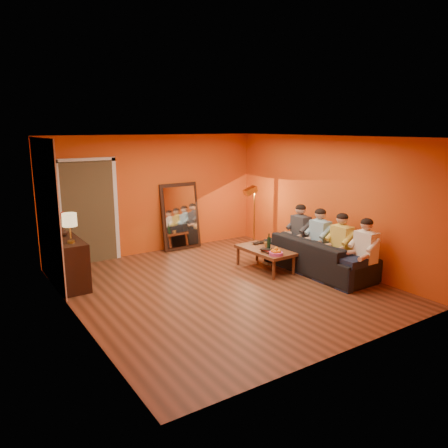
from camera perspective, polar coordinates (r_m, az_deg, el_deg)
room_shell at (r=7.74m, az=-1.64°, el=1.68°), size 5.00×5.50×2.60m
white_accent at (r=8.12m, az=-22.10°, el=1.28°), size 0.02×1.90×2.58m
doorway_recess at (r=9.43m, az=-17.45°, el=1.53°), size 1.06×0.30×2.10m
door_jamb_left at (r=9.18m, az=-20.65°, el=1.01°), size 0.08×0.06×2.20m
door_jamb_right at (r=9.48m, az=-13.94°, el=1.80°), size 0.08×0.06×2.20m
door_header at (r=9.18m, az=-17.68°, el=7.98°), size 1.22×0.06×0.08m
mirror_frame at (r=10.04m, az=-5.73°, el=1.01°), size 0.92×0.27×1.51m
mirror_glass at (r=10.00m, az=-5.62°, el=0.97°), size 0.78×0.21×1.35m
sideboard at (r=8.19m, az=-19.63°, el=-4.76°), size 0.44×1.18×0.85m
table_lamp at (r=7.73m, az=-19.46°, el=-0.52°), size 0.24×0.24×0.51m
sofa at (r=8.67m, az=12.19°, el=-3.97°), size 2.29×0.90×0.67m
coffee_table at (r=8.68m, az=5.36°, el=-4.59°), size 0.65×1.24×0.42m
floor_lamp at (r=9.88m, az=3.96°, el=0.63°), size 0.32×0.27×1.44m
dog at (r=9.25m, az=8.65°, el=-2.84°), size 0.50×0.63×0.65m
person_far_left at (r=8.06m, az=17.99°, el=-3.54°), size 0.70×0.44×1.22m
person_mid_left at (r=8.40m, az=15.08°, el=-2.72°), size 0.70×0.44×1.22m
person_mid_right at (r=8.76m, az=12.41°, el=-1.95°), size 0.70×0.44×1.22m
person_far_right at (r=9.13m, az=9.95°, el=-1.24°), size 0.70×0.44×1.22m
fruit_bowl at (r=8.20m, az=6.81°, el=-3.53°), size 0.26×0.26×0.16m
wine_bottle at (r=8.57m, az=5.88°, el=-2.28°), size 0.07×0.07×0.31m
tumbler at (r=8.77m, az=5.52°, el=-2.66°), size 0.11×0.11×0.09m
laptop at (r=8.98m, az=4.90°, el=-2.49°), size 0.37×0.26×0.03m
book_lower at (r=8.35m, az=5.28°, el=-3.67°), size 0.23×0.29×0.02m
book_mid at (r=8.36m, az=5.29°, el=-3.50°), size 0.23×0.28×0.02m
book_upper at (r=8.34m, az=5.33°, el=-3.42°), size 0.23×0.25×0.02m
vase at (r=8.29m, az=-20.31°, el=-0.94°), size 0.16×0.16×0.17m
flowers at (r=8.24m, az=-20.45°, el=0.82°), size 0.17×0.17×0.45m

